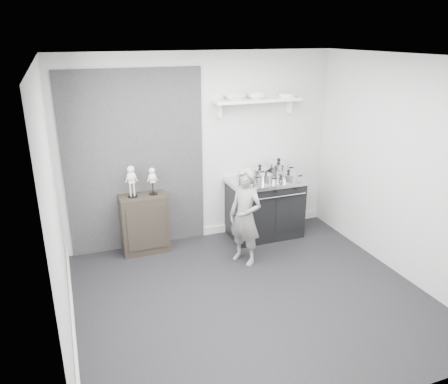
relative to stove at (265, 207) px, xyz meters
The scene contains 16 objects.
ground 1.77m from the stove, 120.63° to the right, with size 4.00×4.00×0.00m, color black.
room_shell 2.02m from the stove, 125.97° to the right, with size 4.02×3.62×2.71m.
wall_shelf 1.57m from the stove, 110.20° to the left, with size 1.30×0.26×0.24m.
stove is the anchor object (origin of this frame).
side_cabinet 1.80m from the stove, behind, with size 0.64×0.37×0.83m, color black.
child 0.92m from the stove, 132.54° to the right, with size 0.48×0.31×1.31m, color gray.
pot_front_left 0.64m from the stove, 168.05° to the right, with size 0.32×0.23×0.20m.
pot_back_left 0.53m from the stove, 110.98° to the left, with size 0.38×0.30×0.20m.
pot_back_right 0.62m from the stove, 22.88° to the left, with size 0.42×0.34×0.27m.
pot_front_right 0.60m from the stove, 34.00° to the right, with size 0.37×0.28×0.17m.
pot_front_center 0.55m from the stove, 115.63° to the right, with size 0.27×0.18×0.17m.
skeleton_full 2.03m from the stove, behind, with size 0.14×0.09×0.50m, color silver, non-canonical shape.
skeleton_torso 1.76m from the stove, behind, with size 0.12×0.08×0.44m, color silver, non-canonical shape.
bowl_large 1.69m from the stove, 155.35° to the left, with size 0.29×0.29×0.07m, color white.
bowl_small 1.64m from the stove, 116.18° to the left, with size 0.25×0.25×0.08m, color white.
plate_stack 1.68m from the stove, 26.32° to the left, with size 0.24×0.24×0.06m, color white.
Camera 1 is at (-1.85, -3.99, 2.92)m, focal length 35.00 mm.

